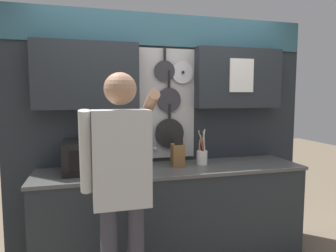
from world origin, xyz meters
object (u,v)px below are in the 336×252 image
microwave (95,156)px  knife_block (178,155)px  utensil_crock (202,155)px  person (121,177)px

microwave → knife_block: microwave is taller
utensil_crock → person: size_ratio=0.20×
microwave → utensil_crock: utensil_crock is taller
knife_block → utensil_crock: (0.25, 0.00, -0.02)m
microwave → knife_block: bearing=0.1°
microwave → utensil_crock: size_ratio=1.53×
knife_block → person: person is taller
person → knife_block: bearing=48.3°
person → microwave: bearing=103.3°
utensil_crock → person: bearing=-141.4°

